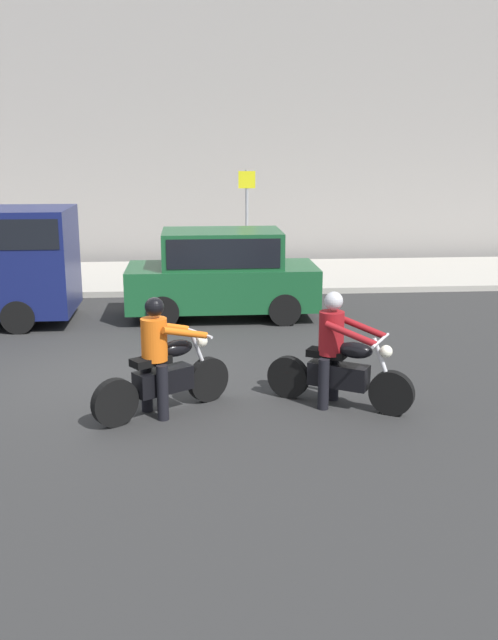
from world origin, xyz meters
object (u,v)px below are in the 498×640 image
object	(u,v)px
motorcycle_with_rider_crimson	(338,360)
street_sign_post	(247,212)
parked_hatchback_forest_green	(222,273)
motorcycle_with_rider_orange_stripe	(162,366)

from	to	relation	value
motorcycle_with_rider_crimson	street_sign_post	distance (m)	9.72
motorcycle_with_rider_crimson	parked_hatchback_forest_green	bearing A→B (deg)	104.23
motorcycle_with_rider_crimson	parked_hatchback_forest_green	distance (m)	5.42
motorcycle_with_rider_orange_stripe	motorcycle_with_rider_crimson	world-z (taller)	motorcycle_with_rider_orange_stripe
motorcycle_with_rider_orange_stripe	motorcycle_with_rider_crimson	bearing A→B (deg)	2.01
motorcycle_with_rider_crimson	street_sign_post	xyz separation A→B (m)	(-0.48, 9.64, 1.12)
motorcycle_with_rider_orange_stripe	motorcycle_with_rider_crimson	distance (m)	2.37
motorcycle_with_rider_orange_stripe	street_sign_post	distance (m)	9.97
motorcycle_with_rider_orange_stripe	motorcycle_with_rider_crimson	size ratio (longest dim) A/B	0.97
motorcycle_with_rider_orange_stripe	street_sign_post	world-z (taller)	street_sign_post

